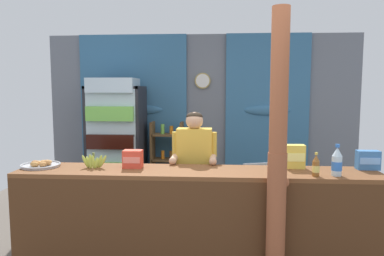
{
  "coord_description": "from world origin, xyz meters",
  "views": [
    {
      "loc": [
        0.24,
        -2.89,
        1.74
      ],
      "look_at": [
        -0.04,
        1.07,
        1.31
      ],
      "focal_mm": 33.75,
      "sensor_mm": 36.0,
      "label": 1
    }
  ],
  "objects_px": {
    "plastic_lawn_chair": "(255,190)",
    "snack_box_crackers": "(133,159)",
    "pastry_tray": "(41,164)",
    "timber_post": "(277,159)",
    "snack_box_biscuit": "(368,160)",
    "drink_fridge": "(116,138)",
    "shopkeeper": "(194,162)",
    "soda_bottle_iced_tea": "(316,166)",
    "stall_counter": "(196,211)",
    "soda_bottle_water": "(337,162)",
    "bottle_shelf_rack": "(167,162)",
    "snack_box_instant_noodle": "(294,156)",
    "banana_bunch": "(94,162)"
  },
  "relations": [
    {
      "from": "soda_bottle_water",
      "to": "snack_box_biscuit",
      "type": "relative_size",
      "value": 1.37
    },
    {
      "from": "timber_post",
      "to": "plastic_lawn_chair",
      "type": "relative_size",
      "value": 2.8
    },
    {
      "from": "plastic_lawn_chair",
      "to": "snack_box_biscuit",
      "type": "xyz_separation_m",
      "value": [
        0.98,
        -0.87,
        0.56
      ]
    },
    {
      "from": "soda_bottle_iced_tea",
      "to": "shopkeeper",
      "type": "bearing_deg",
      "value": 149.38
    },
    {
      "from": "bottle_shelf_rack",
      "to": "soda_bottle_iced_tea",
      "type": "xyz_separation_m",
      "value": [
        1.63,
        -2.04,
        0.4
      ]
    },
    {
      "from": "shopkeeper",
      "to": "soda_bottle_iced_tea",
      "type": "bearing_deg",
      "value": -30.62
    },
    {
      "from": "plastic_lawn_chair",
      "to": "pastry_tray",
      "type": "bearing_deg",
      "value": -156.6
    },
    {
      "from": "soda_bottle_iced_tea",
      "to": "banana_bunch",
      "type": "height_order",
      "value": "soda_bottle_iced_tea"
    },
    {
      "from": "pastry_tray",
      "to": "timber_post",
      "type": "bearing_deg",
      "value": -10.07
    },
    {
      "from": "drink_fridge",
      "to": "snack_box_biscuit",
      "type": "height_order",
      "value": "drink_fridge"
    },
    {
      "from": "snack_box_instant_noodle",
      "to": "pastry_tray",
      "type": "height_order",
      "value": "snack_box_instant_noodle"
    },
    {
      "from": "timber_post",
      "to": "snack_box_biscuit",
      "type": "xyz_separation_m",
      "value": [
        0.95,
        0.51,
        -0.1
      ]
    },
    {
      "from": "timber_post",
      "to": "soda_bottle_iced_tea",
      "type": "height_order",
      "value": "timber_post"
    },
    {
      "from": "timber_post",
      "to": "bottle_shelf_rack",
      "type": "relative_size",
      "value": 1.92
    },
    {
      "from": "stall_counter",
      "to": "soda_bottle_water",
      "type": "xyz_separation_m",
      "value": [
        1.27,
        -0.02,
        0.49
      ]
    },
    {
      "from": "drink_fridge",
      "to": "snack_box_instant_noodle",
      "type": "bearing_deg",
      "value": -34.04
    },
    {
      "from": "shopkeeper",
      "to": "drink_fridge",
      "type": "bearing_deg",
      "value": 136.14
    },
    {
      "from": "banana_bunch",
      "to": "snack_box_crackers",
      "type": "bearing_deg",
      "value": 6.03
    },
    {
      "from": "snack_box_instant_noodle",
      "to": "snack_box_crackers",
      "type": "relative_size",
      "value": 1.25
    },
    {
      "from": "stall_counter",
      "to": "plastic_lawn_chair",
      "type": "xyz_separation_m",
      "value": [
        0.67,
        1.14,
        -0.1
      ]
    },
    {
      "from": "drink_fridge",
      "to": "pastry_tray",
      "type": "xyz_separation_m",
      "value": [
        -0.32,
        -1.61,
        -0.05
      ]
    },
    {
      "from": "stall_counter",
      "to": "pastry_tray",
      "type": "bearing_deg",
      "value": 174.05
    },
    {
      "from": "snack_box_instant_noodle",
      "to": "pastry_tray",
      "type": "distance_m",
      "value": 2.53
    },
    {
      "from": "snack_box_biscuit",
      "to": "banana_bunch",
      "type": "bearing_deg",
      "value": -177.36
    },
    {
      "from": "bottle_shelf_rack",
      "to": "banana_bunch",
      "type": "xyz_separation_m",
      "value": [
        -0.47,
        -1.85,
        0.38
      ]
    },
    {
      "from": "plastic_lawn_chair",
      "to": "soda_bottle_iced_tea",
      "type": "relative_size",
      "value": 3.98
    },
    {
      "from": "shopkeeper",
      "to": "bottle_shelf_rack",
      "type": "bearing_deg",
      "value": 109.83
    },
    {
      "from": "plastic_lawn_chair",
      "to": "banana_bunch",
      "type": "relative_size",
      "value": 3.2
    },
    {
      "from": "plastic_lawn_chair",
      "to": "snack_box_crackers",
      "type": "xyz_separation_m",
      "value": [
        -1.31,
        -0.95,
        0.56
      ]
    },
    {
      "from": "snack_box_instant_noodle",
      "to": "timber_post",
      "type": "bearing_deg",
      "value": -115.49
    },
    {
      "from": "plastic_lawn_chair",
      "to": "snack_box_crackers",
      "type": "distance_m",
      "value": 1.71
    },
    {
      "from": "snack_box_instant_noodle",
      "to": "banana_bunch",
      "type": "distance_m",
      "value": 1.98
    },
    {
      "from": "snack_box_crackers",
      "to": "pastry_tray",
      "type": "xyz_separation_m",
      "value": [
        -0.94,
        -0.02,
        -0.07
      ]
    },
    {
      "from": "shopkeeper",
      "to": "soda_bottle_water",
      "type": "relative_size",
      "value": 5.19
    },
    {
      "from": "shopkeeper",
      "to": "pastry_tray",
      "type": "distance_m",
      "value": 1.59
    },
    {
      "from": "shopkeeper",
      "to": "snack_box_crackers",
      "type": "bearing_deg",
      "value": -143.21
    },
    {
      "from": "bottle_shelf_rack",
      "to": "snack_box_biscuit",
      "type": "distance_m",
      "value": 2.83
    },
    {
      "from": "shopkeeper",
      "to": "plastic_lawn_chair",
      "type": "bearing_deg",
      "value": 35.35
    },
    {
      "from": "snack_box_biscuit",
      "to": "drink_fridge",
      "type": "bearing_deg",
      "value": 152.61
    },
    {
      "from": "plastic_lawn_chair",
      "to": "soda_bottle_water",
      "type": "bearing_deg",
      "value": -62.63
    },
    {
      "from": "stall_counter",
      "to": "pastry_tray",
      "type": "xyz_separation_m",
      "value": [
        -1.57,
        0.16,
        0.39
      ]
    },
    {
      "from": "bottle_shelf_rack",
      "to": "soda_bottle_iced_tea",
      "type": "relative_size",
      "value": 5.82
    },
    {
      "from": "snack_box_crackers",
      "to": "snack_box_biscuit",
      "type": "xyz_separation_m",
      "value": [
        2.3,
        0.08,
        0.0
      ]
    },
    {
      "from": "snack_box_instant_noodle",
      "to": "shopkeeper",
      "type": "bearing_deg",
      "value": 161.48
    },
    {
      "from": "drink_fridge",
      "to": "pastry_tray",
      "type": "bearing_deg",
      "value": -101.08
    },
    {
      "from": "soda_bottle_water",
      "to": "snack_box_crackers",
      "type": "relative_size",
      "value": 1.55
    },
    {
      "from": "soda_bottle_water",
      "to": "snack_box_instant_noodle",
      "type": "xyz_separation_m",
      "value": [
        -0.32,
        0.3,
        -0.01
      ]
    },
    {
      "from": "drink_fridge",
      "to": "snack_box_instant_noodle",
      "type": "distance_m",
      "value": 2.67
    },
    {
      "from": "timber_post",
      "to": "drink_fridge",
      "type": "relative_size",
      "value": 1.27
    },
    {
      "from": "pastry_tray",
      "to": "soda_bottle_water",
      "type": "bearing_deg",
      "value": -3.68
    }
  ]
}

